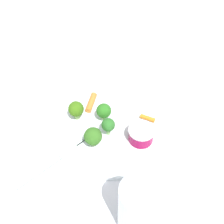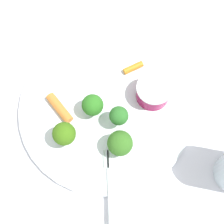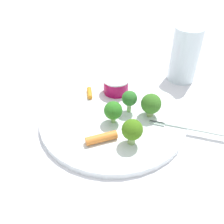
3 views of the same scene
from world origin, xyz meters
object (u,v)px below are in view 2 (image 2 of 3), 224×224
Objects in this scene: broccoli_floret_3 at (120,143)px; carrot_stick_0 at (60,107)px; broccoli_floret_0 at (93,105)px; plate at (106,109)px; fork at (110,208)px; broccoli_floret_1 at (119,116)px; carrot_stick_1 at (134,68)px; sauce_cup at (154,92)px; broccoli_floret_2 at (65,134)px.

broccoli_floret_3 is 0.12m from carrot_stick_0.
plate is at bearing 15.76° from broccoli_floret_0.
carrot_stick_0 is at bearing 114.27° from fork.
carrot_stick_0 is 0.31× the size of fork.
broccoli_floret_1 reaches higher than broccoli_floret_0.
carrot_stick_1 is at bearing 72.00° from broccoli_floret_1.
broccoli_floret_1 reaches higher than carrot_stick_0.
broccoli_floret_1 reaches higher than sauce_cup.
broccoli_floret_0 reaches higher than sauce_cup.
broccoli_floret_0 reaches higher than carrot_stick_1.
carrot_stick_1 is 0.23m from fork.
broccoli_floret_1 is at bearing 80.70° from fork.
broccoli_floret_1 is at bearing -143.62° from sauce_cup.
sauce_cup reaches higher than fork.
broccoli_floret_3 is (0.08, -0.02, -0.00)m from broccoli_floret_2.
carrot_stick_0 reaches higher than carrot_stick_1.
broccoli_floret_2 is 0.27× the size of fork.
carrot_stick_0 is at bearing 101.10° from broccoli_floret_2.
sauce_cup is 0.10m from broccoli_floret_3.
plate is 5.98× the size of broccoli_floret_3.
sauce_cup is 1.63× the size of carrot_stick_1.
broccoli_floret_0 is 0.07m from broccoli_floret_3.
plate is 0.08m from broccoli_floret_3.
broccoli_floret_1 is (0.02, -0.03, 0.04)m from plate.
broccoli_floret_3 reaches higher than carrot_stick_1.
carrot_stick_0 is 0.14m from carrot_stick_1.
sauce_cup reaches higher than carrot_stick_0.
sauce_cup is at bearing 55.26° from broccoli_floret_3.
broccoli_floret_0 is 0.25× the size of fork.
sauce_cup is 1.19× the size of broccoli_floret_3.
fork is at bearing -103.01° from carrot_stick_1.
broccoli_floret_2 is 1.41× the size of carrot_stick_1.
plate is 0.08m from sauce_cup.
carrot_stick_0 is 0.18m from fork.
broccoli_floret_2 is at bearing 167.55° from broccoli_floret_3.
sauce_cup is at bearing 36.38° from broccoli_floret_1.
broccoli_floret_1 is 0.26× the size of fork.
broccoli_floret_2 is 1.03× the size of broccoli_floret_3.
broccoli_floret_2 is 0.06m from carrot_stick_0.
broccoli_floret_0 reaches higher than carrot_stick_0.
broccoli_floret_1 is 0.09m from broccoli_floret_2.
broccoli_floret_2 is at bearing -163.96° from broccoli_floret_1.
broccoli_floret_3 is 0.26× the size of fork.
plate is at bearing 105.33° from broccoli_floret_3.
broccoli_floret_2 is (-0.14, -0.07, 0.01)m from sauce_cup.
carrot_stick_1 is at bearing 46.23° from broccoli_floret_0.
plate is 0.08m from carrot_stick_0.
broccoli_floret_0 is at bearing 96.68° from fork.
plate is at bearing -126.65° from carrot_stick_1.
broccoli_floret_2 is 0.09m from broccoli_floret_3.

